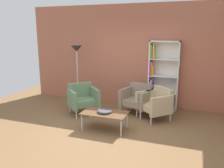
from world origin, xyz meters
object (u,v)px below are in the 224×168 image
object	(u,v)px
bookshelf_tall	(161,76)
armchair_spare_guest	(83,98)
armchair_near_window	(156,103)
floor_lamp_torchiere	(77,56)
armchair_corner_red	(137,98)
decorative_bowl	(105,111)
coffee_table_low	(105,114)

from	to	relation	value
bookshelf_tall	armchair_spare_guest	xyz separation A→B (m)	(-1.89, -1.03, -0.53)
bookshelf_tall	armchair_spare_guest	size ratio (longest dim) A/B	2.00
armchair_near_window	floor_lamp_torchiere	xyz separation A→B (m)	(-2.44, 0.51, 1.03)
bookshelf_tall	armchair_spare_guest	world-z (taller)	bookshelf_tall
bookshelf_tall	armchair_corner_red	distance (m)	0.93
decorative_bowl	armchair_near_window	distance (m)	1.41
bookshelf_tall	armchair_corner_red	size ratio (longest dim) A/B	2.21
floor_lamp_torchiere	decorative_bowl	bearing A→B (deg)	-46.21
bookshelf_tall	armchair_near_window	xyz separation A→B (m)	(0.01, -0.80, -0.53)
armchair_near_window	decorative_bowl	bearing A→B (deg)	-88.89
coffee_table_low	decorative_bowl	distance (m)	0.07
armchair_corner_red	decorative_bowl	bearing A→B (deg)	-92.26
armchair_spare_guest	coffee_table_low	bearing A→B (deg)	-86.81
bookshelf_tall	decorative_bowl	world-z (taller)	bookshelf_tall
decorative_bowl	armchair_corner_red	size ratio (longest dim) A/B	0.37
bookshelf_tall	armchair_near_window	distance (m)	0.96
armchair_corner_red	armchair_near_window	world-z (taller)	same
decorative_bowl	armchair_corner_red	world-z (taller)	armchair_corner_red
armchair_spare_guest	armchair_corner_red	bearing A→B (deg)	-27.40
armchair_spare_guest	armchair_near_window	bearing A→B (deg)	-39.35
armchair_corner_red	bookshelf_tall	bearing A→B (deg)	62.86
decorative_bowl	armchair_spare_guest	xyz separation A→B (m)	(-0.96, 0.82, -0.02)
armchair_spare_guest	armchair_near_window	distance (m)	1.91
armchair_spare_guest	armchair_corner_red	size ratio (longest dim) A/B	1.10
armchair_corner_red	armchair_near_window	distance (m)	0.58
armchair_corner_red	floor_lamp_torchiere	distance (m)	2.19
coffee_table_low	armchair_corner_red	xyz separation A→B (m)	(0.41, 1.29, 0.05)
floor_lamp_torchiere	bookshelf_tall	bearing A→B (deg)	6.80
bookshelf_tall	coffee_table_low	size ratio (longest dim) A/B	1.90
armchair_near_window	armchair_corner_red	bearing A→B (deg)	-160.96
decorative_bowl	armchair_near_window	size ratio (longest dim) A/B	0.34
decorative_bowl	floor_lamp_torchiere	distance (m)	2.39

